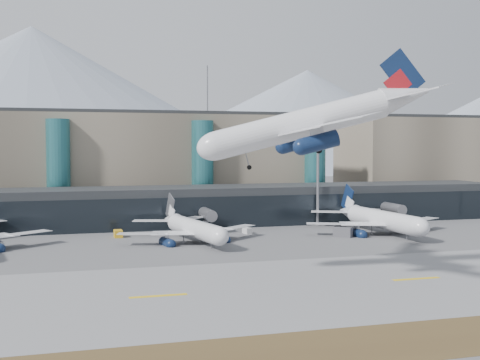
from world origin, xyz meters
name	(u,v)px	position (x,y,z in m)	size (l,w,h in m)	color
ground	(264,267)	(0.00, 0.00, 0.00)	(900.00, 900.00, 0.00)	#515154
runway_strip	(295,287)	(0.00, -15.00, 0.02)	(400.00, 40.00, 0.04)	slate
dirt_verge	(379,340)	(0.00, -40.00, 0.00)	(400.00, 14.00, 0.03)	#47351E
runway_markings	(295,287)	(0.00, -15.00, 0.05)	(128.00, 1.00, 0.02)	gold
concourse	(197,206)	(-0.02, 57.73, 4.97)	(170.00, 27.00, 10.00)	black
terminal_main	(94,163)	(-25.00, 90.00, 15.44)	(130.00, 30.00, 31.00)	gray
terminal_east	(442,161)	(95.00, 90.00, 15.44)	(70.00, 30.00, 31.00)	gray
teal_towers	(133,170)	(-14.99, 74.01, 14.01)	(116.40, 19.40, 46.00)	#25646A
mountain_ridge	(135,114)	(15.97, 380.00, 45.74)	(910.00, 400.00, 110.00)	gray
lightmast_mid	(318,170)	(30.00, 48.00, 14.42)	(3.00, 1.20, 25.60)	slate
hero_jet	(323,113)	(5.75, -11.54, 25.63)	(38.38, 38.11, 12.42)	silver
jet_parked_mid	(189,222)	(-6.95, 31.46, 4.11)	(33.06, 33.74, 10.87)	silver
jet_parked_right	(375,213)	(38.26, 32.53, 4.62)	(37.82, 37.14, 12.20)	silver
veh_b	(118,234)	(-21.50, 40.93, 0.84)	(2.91, 1.79, 1.68)	gold
veh_c	(343,232)	(27.87, 28.09, 1.14)	(4.10, 2.16, 2.28)	#4B4A4F
veh_d	(357,222)	(40.30, 46.00, 0.91)	(3.17, 1.70, 1.81)	silver
veh_e	(407,227)	(46.75, 32.03, 0.96)	(3.40, 1.93, 1.93)	gold
veh_g	(247,231)	(8.26, 38.80, 0.70)	(2.39, 1.39, 1.39)	silver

